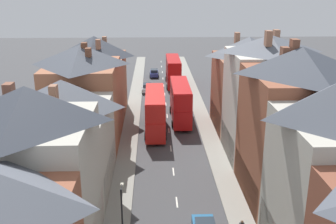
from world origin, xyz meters
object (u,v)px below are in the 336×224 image
Objects in this scene: car_parked_left_a at (147,88)px; double_decker_bus_far_approaching at (173,71)px; double_decker_bus_mid_street at (155,111)px; car_parked_left_b at (176,95)px; car_near_blue at (154,73)px; double_decker_bus_lead at (180,101)px; street_lamp at (122,217)px.

double_decker_bus_far_approaching is at bearing 43.42° from car_parked_left_a.
car_parked_left_b is (3.61, 14.41, -2.00)m from double_decker_bus_mid_street.
car_near_blue is (0.01, 31.82, -2.00)m from double_decker_bus_mid_street.
double_decker_bus_lead is 2.60× the size of car_near_blue.
street_lamp reaches higher than double_decker_bus_lead.
car_near_blue is (-3.59, 7.54, -2.00)m from double_decker_bus_far_approaching.
street_lamp is at bearing -91.48° from car_parked_left_a.
car_parked_left_b is at bearing 81.25° from street_lamp.
double_decker_bus_mid_street is 1.96× the size of street_lamp.
car_parked_left_a is at bearing -136.58° from double_decker_bus_far_approaching.
double_decker_bus_mid_street reaches higher than car_parked_left_a.
double_decker_bus_far_approaching is at bearing 83.00° from street_lamp.
double_decker_bus_mid_street is 1.00× the size of double_decker_bus_far_approaching.
car_parked_left_b is at bearing -78.32° from car_near_blue.
double_decker_bus_lead is 19.90m from double_decker_bus_far_approaching.
double_decker_bus_mid_street is at bearing -90.02° from car_near_blue.
car_near_blue is at bearing 87.53° from street_lamp.
car_parked_left_a is at bearing 107.76° from double_decker_bus_lead.
car_near_blue is at bearing 89.98° from double_decker_bus_mid_street.
car_near_blue is 56.82m from street_lamp.
car_parked_left_b is 39.84m from street_lamp.
double_decker_bus_lead is 16.16m from car_parked_left_a.
car_parked_left_a is 0.70× the size of street_lamp.
car_parked_left_a reaches higher than car_parked_left_b.
double_decker_bus_far_approaching reaches higher than car_parked_left_a.
double_decker_bus_far_approaching reaches higher than car_parked_left_b.
double_decker_bus_lead is at bearing 78.34° from street_lamp.
car_parked_left_b is (3.60, -17.41, -0.01)m from car_near_blue.
double_decker_bus_mid_street is 19.79m from car_parked_left_a.
double_decker_bus_lead is 1.00× the size of double_decker_bus_far_approaching.
double_decker_bus_mid_street and double_decker_bus_far_approaching have the same top height.
double_decker_bus_far_approaching is at bearing 90.00° from double_decker_bus_lead.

